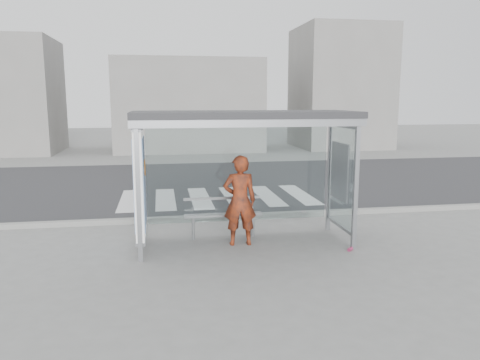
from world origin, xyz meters
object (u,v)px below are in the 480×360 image
(person, at_px, (240,200))
(soda_can, at_px, (350,249))
(bus_shelter, at_px, (225,145))
(bench, at_px, (223,214))

(person, relative_size, soda_can, 14.41)
(bus_shelter, relative_size, bench, 2.65)
(bus_shelter, distance_m, soda_can, 3.11)
(bench, relative_size, soda_can, 12.95)
(person, distance_m, bench, 0.71)
(soda_can, bearing_deg, bench, 150.36)
(bench, bearing_deg, soda_can, -29.64)
(soda_can, bearing_deg, person, 159.40)
(person, xyz_separation_m, bench, (-0.26, 0.53, -0.40))
(bus_shelter, distance_m, person, 1.13)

